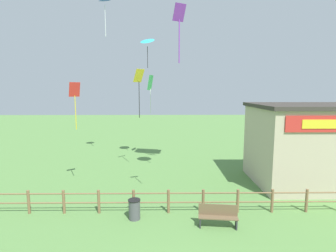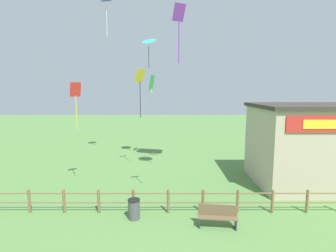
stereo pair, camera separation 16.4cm
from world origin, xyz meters
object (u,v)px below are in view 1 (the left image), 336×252
object	(u,v)px
kite_yellow_diamond	(139,83)
kite_blue_delta	(105,2)
kite_cyan_delta	(147,41)
trash_bin	(134,209)
seaside_building	(311,144)
kite_green_diamond	(150,86)
kite_red_diamond	(75,97)
park_bench_near_fence	(218,215)
kite_purple_streamer	(179,23)

from	to	relation	value
kite_yellow_diamond	kite_blue_delta	bearing A→B (deg)	137.34
kite_cyan_delta	kite_blue_delta	xyz separation A→B (m)	(-3.47, 0.70, 3.20)
kite_cyan_delta	trash_bin	bearing A→B (deg)	-90.46
seaside_building	kite_green_diamond	size ratio (longest dim) A/B	2.24
kite_cyan_delta	kite_red_diamond	xyz separation A→B (m)	(-4.11, -5.56, -4.30)
trash_bin	kite_red_diamond	world-z (taller)	kite_red_diamond
seaside_building	kite_red_diamond	bearing A→B (deg)	-177.80
kite_cyan_delta	kite_yellow_diamond	bearing A→B (deg)	-104.71
kite_yellow_diamond	kite_red_diamond	world-z (taller)	kite_yellow_diamond
seaside_building	kite_yellow_diamond	xyz separation A→B (m)	(-11.48, 2.97, 4.03)
seaside_building	kite_cyan_delta	distance (m)	14.13
seaside_building	trash_bin	world-z (taller)	seaside_building
kite_cyan_delta	kite_red_diamond	size ratio (longest dim) A/B	0.85
park_bench_near_fence	kite_blue_delta	distance (m)	18.47
kite_purple_streamer	kite_cyan_delta	bearing A→B (deg)	102.31
seaside_building	kite_purple_streamer	distance (m)	11.87
seaside_building	kite_green_diamond	world-z (taller)	kite_green_diamond
park_bench_near_fence	kite_purple_streamer	world-z (taller)	kite_purple_streamer
kite_cyan_delta	kite_red_diamond	world-z (taller)	kite_cyan_delta
kite_yellow_diamond	kite_red_diamond	bearing A→B (deg)	-135.23
park_bench_near_fence	kite_purple_streamer	distance (m)	8.86
kite_cyan_delta	seaside_building	bearing A→B (deg)	-24.43
seaside_building	park_bench_near_fence	world-z (taller)	seaside_building
kite_yellow_diamond	kite_blue_delta	size ratio (longest dim) A/B	1.20
seaside_building	kite_purple_streamer	world-z (taller)	kite_purple_streamer
kite_green_diamond	kite_blue_delta	world-z (taller)	kite_blue_delta
kite_purple_streamer	kite_cyan_delta	distance (m)	9.65
park_bench_near_fence	kite_cyan_delta	bearing A→B (deg)	109.74
park_bench_near_fence	kite_purple_streamer	xyz separation A→B (m)	(-1.74, 1.17, 8.60)
trash_bin	kite_blue_delta	bearing A→B (deg)	107.89
seaside_building	kite_cyan_delta	size ratio (longest dim) A/B	3.02
park_bench_near_fence	kite_green_diamond	distance (m)	13.73
kite_cyan_delta	kite_green_diamond	world-z (taller)	kite_cyan_delta
kite_green_diamond	kite_purple_streamer	bearing A→B (deg)	-79.81
kite_yellow_diamond	kite_cyan_delta	distance (m)	3.96
kite_cyan_delta	kite_green_diamond	size ratio (longest dim) A/B	0.74
park_bench_near_fence	seaside_building	bearing A→B (deg)	37.91
kite_yellow_diamond	kite_blue_delta	distance (m)	7.70
seaside_building	kite_green_diamond	bearing A→B (deg)	150.03
park_bench_near_fence	trash_bin	distance (m)	3.94
kite_yellow_diamond	kite_green_diamond	distance (m)	3.34
kite_green_diamond	kite_red_diamond	size ratio (longest dim) A/B	1.14
kite_purple_streamer	kite_yellow_diamond	bearing A→B (deg)	109.24
kite_purple_streamer	park_bench_near_fence	bearing A→B (deg)	-33.96
kite_purple_streamer	kite_green_diamond	world-z (taller)	kite_purple_streamer
seaside_building	trash_bin	bearing A→B (deg)	-156.42
kite_purple_streamer	kite_cyan_delta	size ratio (longest dim) A/B	1.04
park_bench_near_fence	kite_blue_delta	xyz separation A→B (m)	(-7.26, 11.26, 12.71)
kite_blue_delta	kite_red_diamond	bearing A→B (deg)	-95.83
seaside_building	kite_yellow_diamond	bearing A→B (deg)	165.49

